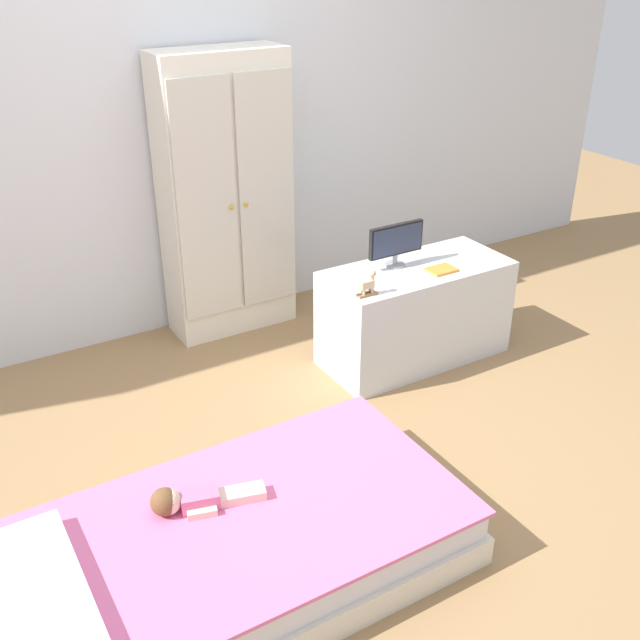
# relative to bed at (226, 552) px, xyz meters

# --- Properties ---
(ground_plane) EXTENTS (10.00, 10.00, 0.02)m
(ground_plane) POSITION_rel_bed_xyz_m (0.50, 0.31, -0.13)
(ground_plane) COLOR #99754C
(back_wall) EXTENTS (6.40, 0.05, 2.70)m
(back_wall) POSITION_rel_bed_xyz_m (0.50, 1.89, 1.23)
(back_wall) COLOR silver
(back_wall) RESTS_ON ground_plane
(bed) EXTENTS (1.65, 0.84, 0.23)m
(bed) POSITION_rel_bed_xyz_m (0.00, 0.00, 0.00)
(bed) COLOR silver
(bed) RESTS_ON ground_plane
(pillow) EXTENTS (0.32, 0.60, 0.05)m
(pillow) POSITION_rel_bed_xyz_m (-0.62, 0.00, 0.15)
(pillow) COLOR silver
(pillow) RESTS_ON bed
(doll) EXTENTS (0.39, 0.17, 0.10)m
(doll) POSITION_rel_bed_xyz_m (-0.07, 0.14, 0.16)
(doll) COLOR #D6668E
(doll) RESTS_ON bed
(wardrobe) EXTENTS (0.67, 0.31, 1.48)m
(wardrobe) POSITION_rel_bed_xyz_m (0.81, 1.70, 0.63)
(wardrobe) COLOR white
(wardrobe) RESTS_ON ground_plane
(tv_stand) EXTENTS (0.95, 0.43, 0.51)m
(tv_stand) POSITION_rel_bed_xyz_m (1.46, 0.88, 0.14)
(tv_stand) COLOR silver
(tv_stand) RESTS_ON ground_plane
(tv_monitor) EXTENTS (0.30, 0.10, 0.22)m
(tv_monitor) POSITION_rel_bed_xyz_m (1.37, 0.96, 0.52)
(tv_monitor) COLOR #99999E
(tv_monitor) RESTS_ON tv_stand
(rocking_horse_toy) EXTENTS (0.10, 0.04, 0.12)m
(rocking_horse_toy) POSITION_rel_bed_xyz_m (1.07, 0.75, 0.45)
(rocking_horse_toy) COLOR #8E6642
(rocking_horse_toy) RESTS_ON tv_stand
(book_orange) EXTENTS (0.14, 0.10, 0.01)m
(book_orange) POSITION_rel_bed_xyz_m (1.53, 0.79, 0.40)
(book_orange) COLOR orange
(book_orange) RESTS_ON tv_stand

